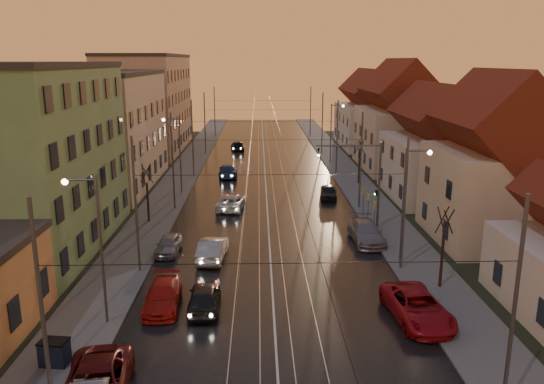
{
  "coord_description": "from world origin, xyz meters",
  "views": [
    {
      "loc": [
        -0.78,
        -23.62,
        13.51
      ],
      "look_at": [
        0.27,
        17.06,
        3.36
      ],
      "focal_mm": 35.0,
      "sensor_mm": 36.0,
      "label": 1
    }
  ],
  "objects": [
    {
      "name": "driving_car_0",
      "position": [
        -3.84,
        3.54,
        0.73
      ],
      "size": [
        1.81,
        4.3,
        1.45
      ],
      "primitive_type": "imported",
      "rotation": [
        0.0,
        0.0,
        3.16
      ],
      "color": "black",
      "rests_on": "ground"
    },
    {
      "name": "house_right_4",
      "position": [
        17.0,
        61.0,
        5.05
      ],
      "size": [
        9.18,
        16.32,
        10.0
      ],
      "color": "beige",
      "rests_on": "ground"
    },
    {
      "name": "tram_rail_1",
      "position": [
        -0.77,
        40.0,
        0.06
      ],
      "size": [
        0.06,
        120.0,
        0.03
      ],
      "primitive_type": "cube",
      "color": "gray",
      "rests_on": "road"
    },
    {
      "name": "catenary_pole_r_2",
      "position": [
        8.6,
        24.0,
        4.5
      ],
      "size": [
        0.16,
        0.16,
        9.0
      ],
      "primitive_type": "cylinder",
      "color": "#595B60",
      "rests_on": "ground"
    },
    {
      "name": "parked_right_2",
      "position": [
        6.2,
        27.74,
        0.67
      ],
      "size": [
        1.91,
        4.04,
        1.34
      ],
      "primitive_type": "imported",
      "rotation": [
        0.0,
        0.0,
        -0.09
      ],
      "color": "black",
      "rests_on": "ground"
    },
    {
      "name": "parked_right_1",
      "position": [
        7.39,
        14.59,
        0.79
      ],
      "size": [
        2.32,
        5.47,
        1.57
      ],
      "primitive_type": "imported",
      "rotation": [
        0.0,
        0.0,
        0.02
      ],
      "color": "gray",
      "rests_on": "ground"
    },
    {
      "name": "tram_rail_2",
      "position": [
        0.77,
        40.0,
        0.06
      ],
      "size": [
        0.06,
        120.0,
        0.03
      ],
      "primitive_type": "cube",
      "color": "gray",
      "rests_on": "road"
    },
    {
      "name": "dumpster",
      "position": [
        -10.02,
        -2.01,
        0.7
      ],
      "size": [
        1.3,
        0.95,
        1.1
      ],
      "primitive_type": "cube",
      "rotation": [
        0.0,
        0.0,
        -0.14
      ],
      "color": "black",
      "rests_on": "sidewalk_left"
    },
    {
      "name": "house_right_1",
      "position": [
        17.0,
        15.0,
        5.45
      ],
      "size": [
        8.67,
        10.2,
        10.8
      ],
      "color": "#B9A98E",
      "rests_on": "ground"
    },
    {
      "name": "sidewalk_right",
      "position": [
        10.0,
        40.0,
        0.07
      ],
      "size": [
        4.0,
        120.0,
        0.15
      ],
      "primitive_type": "cube",
      "color": "#4C4C4C",
      "rests_on": "ground"
    },
    {
      "name": "house_right_2",
      "position": [
        17.0,
        28.0,
        4.64
      ],
      "size": [
        9.18,
        12.24,
        9.2
      ],
      "color": "beige",
      "rests_on": "ground"
    },
    {
      "name": "street_lamp_0",
      "position": [
        -9.1,
        2.0,
        4.89
      ],
      "size": [
        1.75,
        0.32,
        8.0
      ],
      "color": "#595B60",
      "rests_on": "ground"
    },
    {
      "name": "tram_rail_0",
      "position": [
        -2.2,
        40.0,
        0.06
      ],
      "size": [
        0.06,
        120.0,
        0.03
      ],
      "primitive_type": "cube",
      "color": "gray",
      "rests_on": "road"
    },
    {
      "name": "road",
      "position": [
        0.0,
        40.0,
        0.02
      ],
      "size": [
        16.0,
        120.0,
        0.04
      ],
      "primitive_type": "cube",
      "color": "black",
      "rests_on": "ground"
    },
    {
      "name": "apartment_left_1",
      "position": [
        -17.5,
        14.0,
        6.5
      ],
      "size": [
        10.0,
        18.0,
        13.0
      ],
      "primitive_type": "cube",
      "color": "#547D4F",
      "rests_on": "ground"
    },
    {
      "name": "catenary_pole_r_1",
      "position": [
        8.6,
        9.0,
        4.5
      ],
      "size": [
        0.16,
        0.16,
        9.0
      ],
      "primitive_type": "cylinder",
      "color": "#595B60",
      "rests_on": "ground"
    },
    {
      "name": "traffic_light_mast",
      "position": [
        7.99,
        18.0,
        4.6
      ],
      "size": [
        5.3,
        0.32,
        7.2
      ],
      "color": "#595B60",
      "rests_on": "ground"
    },
    {
      "name": "driving_car_3",
      "position": [
        -4.41,
        38.15,
        0.77
      ],
      "size": [
        2.31,
        5.34,
        1.53
      ],
      "primitive_type": "imported",
      "rotation": [
        0.0,
        0.0,
        3.17
      ],
      "color": "navy",
      "rests_on": "ground"
    },
    {
      "name": "catenary_pole_r_4",
      "position": [
        8.6,
        54.0,
        4.5
      ],
      "size": [
        0.16,
        0.16,
        9.0
      ],
      "primitive_type": "cylinder",
      "color": "#595B60",
      "rests_on": "ground"
    },
    {
      "name": "driving_car_2",
      "position": [
        -3.32,
        23.96,
        0.68
      ],
      "size": [
        2.86,
        5.14,
        1.36
      ],
      "primitive_type": "imported",
      "rotation": [
        0.0,
        0.0,
        3.01
      ],
      "color": "#B5B5B5",
      "rests_on": "ground"
    },
    {
      "name": "street_lamp_1",
      "position": [
        9.1,
        10.0,
        4.89
      ],
      "size": [
        1.75,
        0.32,
        8.0
      ],
      "color": "#595B60",
      "rests_on": "ground"
    },
    {
      "name": "bare_tree_1",
      "position": [
        10.2,
        6.0,
        2.49
      ],
      "size": [
        1.09,
        1.09,
        5.11
      ],
      "color": "black",
      "rests_on": "ground"
    },
    {
      "name": "parked_left_3",
      "position": [
        -7.29,
        12.56,
        0.65
      ],
      "size": [
        1.71,
        3.86,
        1.29
      ],
      "primitive_type": "imported",
      "rotation": [
        0.0,
        0.0,
        -0.05
      ],
      "color": "#939398",
      "rests_on": "ground"
    },
    {
      "name": "catenary_pole_l_1",
      "position": [
        -8.6,
        9.0,
        4.5
      ],
      "size": [
        0.16,
        0.16,
        9.0
      ],
      "primitive_type": "cylinder",
      "color": "#595B60",
      "rests_on": "ground"
    },
    {
      "name": "sidewalk_left",
      "position": [
        -10.0,
        40.0,
        0.07
      ],
      "size": [
        4.0,
        120.0,
        0.15
      ],
      "primitive_type": "cube",
      "color": "#4C4C4C",
      "rests_on": "ground"
    },
    {
      "name": "driving_car_1",
      "position": [
        -4.03,
        11.22,
        0.77
      ],
      "size": [
        1.96,
        4.8,
        1.55
      ],
      "primitive_type": "imported",
      "rotation": [
        0.0,
        0.0,
        3.07
      ],
      "color": "#9F9FA4",
      "rests_on": "ground"
    },
    {
      "name": "catenary_pole_l_3",
      "position": [
        -8.6,
        39.0,
        4.5
      ],
      "size": [
        0.16,
        0.16,
        9.0
      ],
      "primitive_type": "cylinder",
      "color": "#595B60",
      "rests_on": "ground"
    },
    {
      "name": "parked_left_2",
      "position": [
        -6.2,
        3.89,
        0.68
      ],
      "size": [
        2.12,
        4.75,
        1.35
      ],
      "primitive_type": "imported",
      "rotation": [
        0.0,
        0.0,
        0.05
      ],
      "color": "#AB1711",
      "rests_on": "ground"
    },
    {
      "name": "driving_car_4",
      "position": [
        -3.99,
        57.01,
        0.76
      ],
      "size": [
        2.36,
        4.67,
        1.52
      ],
      "primitive_type": "imported",
      "rotation": [
        0.0,
        0.0,
        3.27
      ],
      "color": "black",
      "rests_on": "ground"
    },
    {
      "name": "apartment_left_3",
      "position": [
        -17.5,
        58.0,
        7.0
      ],
      "size": [
        10.0,
        24.0,
        14.0
      ],
      "primitive_type": "cube",
      "color": "#A17F68",
      "rests_on": "ground"
    },
    {
      "name": "catenary_pole_l_5",
      "position": [
        -8.6,
        72.0,
        4.5
      ],
      "size": [
        0.16,
        0.16,
        9.0
      ],
      "primitive_type": "cylinder",
      "color": "#595B60",
      "rests_on": "ground"
    },
    {
      "name": "ground",
      "position": [
        0.0,
        0.0,
        0.0
      ],
      "size": [
        160.0,
        160.0,
        0.0
      ],
      "primitive_type": "plane",
      "color": "black",
      "rests_on": "ground"
    },
    {
      "name": "street_lamp_2",
      "position": [
        -9.1,
        30.0,
        4.89
      ],
      "size": [
        1.75,
        0.32,
        8.0
      ],
      "color": "#595B60",
      "rests_on": "ground"
    },
    {
      "name": "bare_tree_2",
      "position": [
        10.4,
        34.0,
        2.49
      ],
      "size": [
        1.09,
        1.09,
        5.11
      ],
      "color": "black",
      "rests_on": "ground"
    },
    {
      "name": "catenary_pole_l_4",
      "position": [
        -8.6,
        54.0,
        4.5
      ],
      "size": [
        0.16,
        0.16,
        9.0
      ],
      "primitive_type": "cylinder",
      "color": "#595B60",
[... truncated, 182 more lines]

